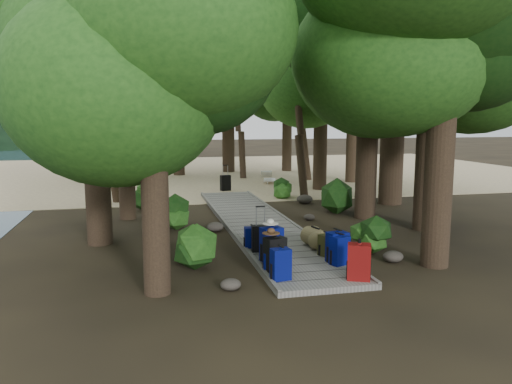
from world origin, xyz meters
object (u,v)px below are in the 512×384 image
object	(u,v)px
backpack_right_a	(359,260)
suitcase_on_boardwalk	(260,238)
sun_lounger	(270,177)
backpack_left_d	(252,236)
backpack_right_d	(327,244)
backpack_right_c	(337,245)
backpack_left_c	(272,242)
lone_suitcase_on_sand	(225,183)
duffel_right_khaki	(315,237)
backpack_left_b	(275,252)
backpack_left_a	(281,262)
backpack_right_b	(340,249)
kayak	(151,183)

from	to	relation	value
backpack_right_a	suitcase_on_boardwalk	size ratio (longest dim) A/B	1.26
suitcase_on_boardwalk	sun_lounger	distance (m)	12.93
backpack_left_d	backpack_right_d	bearing A→B (deg)	-30.90
sun_lounger	backpack_right_c	bearing A→B (deg)	-84.98
backpack_left_c	backpack_right_a	size ratio (longest dim) A/B	1.06
backpack_right_a	lone_suitcase_on_sand	world-z (taller)	backpack_right_a
duffel_right_khaki	suitcase_on_boardwalk	world-z (taller)	suitcase_on_boardwalk
backpack_left_b	backpack_right_a	size ratio (longest dim) A/B	0.98
backpack_right_a	duffel_right_khaki	xyz separation A→B (m)	(0.02, 2.52, -0.16)
backpack_right_d	backpack_left_d	bearing A→B (deg)	123.93
suitcase_on_boardwalk	sun_lounger	world-z (taller)	suitcase_on_boardwalk
duffel_right_khaki	sun_lounger	xyz separation A→B (m)	(2.02, 12.33, -0.04)
backpack_left_a	backpack_right_b	bearing A→B (deg)	16.15
backpack_left_c	backpack_right_a	xyz separation A→B (m)	(1.31, -1.57, -0.02)
duffel_right_khaki	backpack_right_a	bearing A→B (deg)	-103.80
backpack_left_b	backpack_right_a	distance (m)	1.68
suitcase_on_boardwalk	backpack_left_a	bearing A→B (deg)	-86.62
backpack_left_b	sun_lounger	bearing A→B (deg)	60.23
lone_suitcase_on_sand	sun_lounger	distance (m)	3.21
backpack_left_c	lone_suitcase_on_sand	bearing A→B (deg)	71.65
backpack_right_d	sun_lounger	distance (m)	13.28
backpack_right_b	backpack_left_b	bearing A→B (deg)	162.25
backpack_left_d	backpack_left_b	bearing A→B (deg)	-83.66
backpack_right_c	lone_suitcase_on_sand	distance (m)	11.68
backpack_left_c	backpack_right_a	bearing A→B (deg)	-64.26
sun_lounger	backpack_left_c	bearing A→B (deg)	-90.80
backpack_right_d	sun_lounger	size ratio (longest dim) A/B	0.31
backpack_right_c	backpack_right_b	bearing A→B (deg)	-108.05
backpack_left_c	suitcase_on_boardwalk	bearing A→B (deg)	79.71
kayak	backpack_left_b	bearing A→B (deg)	-69.25
backpack_left_b	lone_suitcase_on_sand	bearing A→B (deg)	69.62
lone_suitcase_on_sand	sun_lounger	xyz separation A→B (m)	(2.51, 2.01, -0.06)
backpack_right_b	suitcase_on_boardwalk	size ratio (longest dim) A/B	1.11
backpack_right_d	sun_lounger	bearing A→B (deg)	60.42
backpack_left_d	kayak	size ratio (longest dim) A/B	0.17
backpack_left_d	backpack_right_c	world-z (taller)	backpack_right_c
backpack_right_a	duffel_right_khaki	size ratio (longest dim) A/B	1.17
backpack_left_c	sun_lounger	bearing A→B (deg)	61.77
backpack_right_b	backpack_left_c	bearing A→B (deg)	135.64
backpack_left_c	kayak	size ratio (longest dim) A/B	0.25
backpack_left_d	backpack_right_b	distance (m)	2.33
backpack_left_a	duffel_right_khaki	world-z (taller)	backpack_left_a
suitcase_on_boardwalk	lone_suitcase_on_sand	bearing A→B (deg)	90.97
backpack_right_c	duffel_right_khaki	size ratio (longest dim) A/B	1.10
backpack_left_b	backpack_left_a	bearing A→B (deg)	-110.15
kayak	sun_lounger	world-z (taller)	sun_lounger
backpack_left_d	sun_lounger	xyz separation A→B (m)	(3.51, 12.07, -0.09)
backpack_left_b	kayak	distance (m)	14.30
backpack_left_b	backpack_left_d	size ratio (longest dim) A/B	1.40
backpack_right_b	lone_suitcase_on_sand	world-z (taller)	backpack_right_b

